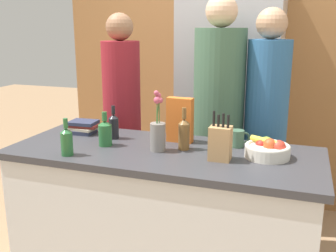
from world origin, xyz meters
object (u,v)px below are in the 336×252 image
object	(u,v)px
person_in_red_tee	(266,120)
bottle_vinegar	(105,132)
refrigerator	(230,101)
coffee_mug	(238,138)
flower_vase	(158,133)
book_stack	(83,127)
bottle_wine	(184,133)
bottle_water	(114,126)
cereal_box	(180,120)
bottle_oil	(67,141)
person_in_blue	(218,114)
fruit_bowl	(268,149)
person_at_sink	(122,112)
knife_block	(220,143)

from	to	relation	value
person_in_red_tee	bottle_vinegar	bearing A→B (deg)	-144.21
refrigerator	bottle_vinegar	xyz separation A→B (m)	(-0.51, -1.23, 0.00)
coffee_mug	bottle_vinegar	distance (m)	0.78
flower_vase	book_stack	size ratio (longest dim) A/B	1.68
bottle_wine	bottle_water	world-z (taller)	bottle_wine
cereal_box	book_stack	size ratio (longest dim) A/B	1.32
flower_vase	bottle_oil	bearing A→B (deg)	-151.88
coffee_mug	bottle_water	distance (m)	0.77
flower_vase	person_in_blue	bearing A→B (deg)	70.71
book_stack	bottle_oil	world-z (taller)	bottle_oil
fruit_bowl	bottle_oil	bearing A→B (deg)	-162.73
bottle_water	person_at_sink	xyz separation A→B (m)	(-0.18, 0.48, -0.03)
bottle_oil	person_in_blue	distance (m)	1.07
bottle_oil	person_in_red_tee	bearing A→B (deg)	42.69
knife_block	cereal_box	size ratio (longest dim) A/B	0.96
bottle_vinegar	person_at_sink	size ratio (longest dim) A/B	0.12
fruit_bowl	knife_block	bearing A→B (deg)	-151.83
refrigerator	person_in_blue	bearing A→B (deg)	-86.84
person_at_sink	person_in_blue	distance (m)	0.74
person_in_blue	cereal_box	bearing A→B (deg)	-104.75
bottle_wine	fruit_bowl	bearing A→B (deg)	1.65
bottle_water	person_in_red_tee	distance (m)	1.02
bottle_oil	bottle_wine	bearing A→B (deg)	28.42
cereal_box	book_stack	bearing A→B (deg)	-178.36
flower_vase	cereal_box	distance (m)	0.22
refrigerator	person_in_red_tee	distance (m)	0.67
flower_vase	cereal_box	world-z (taller)	flower_vase
bottle_vinegar	knife_block	bearing A→B (deg)	-2.59
bottle_vinegar	bottle_water	distance (m)	0.15
flower_vase	cereal_box	bearing A→B (deg)	73.53
fruit_bowl	flower_vase	world-z (taller)	flower_vase
book_stack	bottle_vinegar	bearing A→B (deg)	-36.51
bottle_water	person_in_blue	xyz separation A→B (m)	(0.56, 0.47, 0.02)
coffee_mug	person_at_sink	distance (m)	1.02
knife_block	bottle_oil	xyz separation A→B (m)	(-0.80, -0.20, -0.01)
refrigerator	coffee_mug	world-z (taller)	refrigerator
person_in_blue	book_stack	bearing A→B (deg)	-146.80
flower_vase	book_stack	bearing A→B (deg)	162.06
bottle_wine	knife_block	bearing A→B (deg)	-25.69
flower_vase	bottle_vinegar	bearing A→B (deg)	-178.82
refrigerator	bottle_oil	xyz separation A→B (m)	(-0.62, -1.46, 0.00)
fruit_bowl	coffee_mug	bearing A→B (deg)	143.47
bottle_oil	person_in_red_tee	distance (m)	1.32
bottle_wine	person_in_red_tee	world-z (taller)	person_in_red_tee
bottle_oil	coffee_mug	bearing A→B (deg)	28.18
cereal_box	bottle_vinegar	distance (m)	0.45
cereal_box	person_in_blue	bearing A→B (deg)	69.23
person_in_blue	bottle_vinegar	bearing A→B (deg)	-125.23
cereal_box	person_at_sink	world-z (taller)	person_at_sink
bottle_oil	bottle_water	size ratio (longest dim) A/B	0.98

